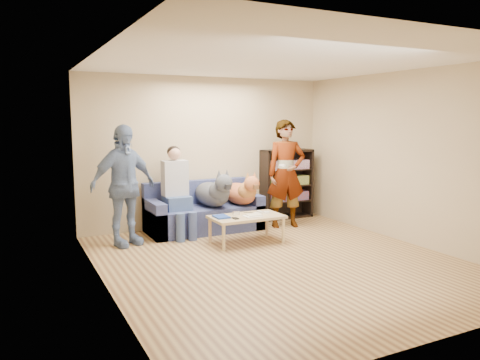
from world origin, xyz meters
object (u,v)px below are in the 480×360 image
camera_silver (236,213)px  dog_gray (214,193)px  sofa (203,214)px  bookshelf (286,182)px  person_standing_left (123,186)px  notebook_blue (221,217)px  person_seated (177,188)px  coffee_table (247,219)px  dog_tan (242,192)px  person_standing_right (286,174)px

camera_silver → dog_gray: 0.77m
sofa → bookshelf: bookshelf is taller
person_standing_left → notebook_blue: person_standing_left is taller
notebook_blue → dog_gray: (0.23, 0.81, 0.23)m
person_seated → notebook_blue: bearing=-66.3°
camera_silver → coffee_table: 0.18m
dog_gray → dog_tan: dog_gray is taller
notebook_blue → bookshelf: bearing=32.8°
person_standing_left → person_seated: bearing=-5.2°
dog_tan → coffee_table: dog_tan is taller
person_standing_right → sofa: person_standing_right is taller
sofa → person_seated: 0.71m
notebook_blue → person_seated: person_seated is taller
camera_silver → person_seated: size_ratio=0.07×
coffee_table → sofa: bearing=105.2°
person_standing_right → sofa: bearing=176.9°
person_standing_right → person_standing_left: (-2.80, 0.04, -0.03)m
person_standing_left → sofa: (1.41, 0.35, -0.62)m
dog_gray → dog_tan: size_ratio=1.09×
notebook_blue → sofa: bearing=83.5°
person_standing_right → sofa: size_ratio=0.98×
person_standing_left → bookshelf: (3.21, 0.59, -0.22)m
notebook_blue → dog_tan: (0.73, 0.77, 0.21)m
coffee_table → bookshelf: size_ratio=0.85×
person_standing_right → dog_gray: bearing=-176.4°
person_seated → coffee_table: bearing=-49.7°
camera_silver → dog_tan: bearing=57.3°
camera_silver → bookshelf: bookshelf is taller
person_standing_left → notebook_blue: (1.29, -0.65, -0.47)m
person_standing_right → bookshelf: (0.40, 0.63, -0.25)m
dog_tan → notebook_blue: bearing=-133.4°
notebook_blue → coffee_table: (0.40, -0.05, -0.06)m
sofa → person_seated: bearing=-165.8°
person_standing_left → coffee_table: bearing=-41.7°
dog_tan → coffee_table: 0.92m
sofa → dog_gray: (0.12, -0.19, 0.38)m
person_seated → bookshelf: person_seated is taller
person_standing_right → dog_tan: person_standing_right is taller
notebook_blue → bookshelf: 2.29m
dog_tan → person_seated: bearing=174.6°
person_standing_left → sofa: person_standing_left is taller
person_standing_right → person_standing_left: bearing=-168.2°
person_standing_left → bookshelf: size_ratio=1.39×
sofa → bookshelf: bearing=7.4°
notebook_blue → dog_gray: dog_gray is taller
sofa → dog_gray: size_ratio=1.49×
camera_silver → person_seated: (-0.66, 0.81, 0.33)m
person_standing_right → coffee_table: size_ratio=1.70×
coffee_table → person_seated: bearing=130.3°
person_standing_right → bookshelf: person_standing_right is taller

